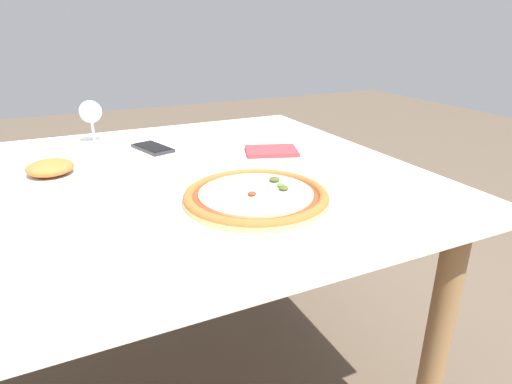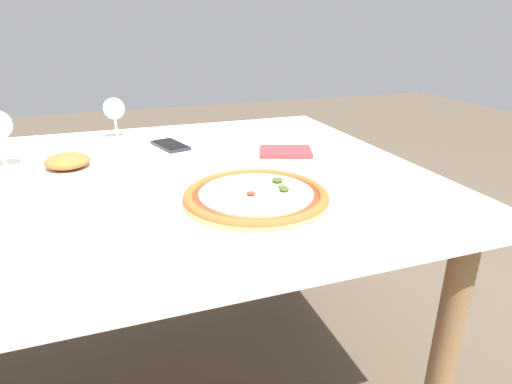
# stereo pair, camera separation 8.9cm
# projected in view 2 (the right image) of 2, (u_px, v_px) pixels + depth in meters

# --- Properties ---
(dining_table) EXTENTS (1.43, 1.12, 0.74)m
(dining_table) POSITION_uv_depth(u_px,v_px,m) (143.00, 206.00, 1.08)
(dining_table) COLOR #997047
(dining_table) RESTS_ON ground_plane
(pizza_plate) EXTENTS (0.32, 0.32, 0.04)m
(pizza_plate) POSITION_uv_depth(u_px,v_px,m) (256.00, 198.00, 0.89)
(pizza_plate) COLOR white
(pizza_plate) RESTS_ON dining_table
(wine_glass_far_left) EXTENTS (0.07, 0.07, 0.14)m
(wine_glass_far_left) POSITION_uv_depth(u_px,v_px,m) (114.00, 111.00, 1.38)
(wine_glass_far_left) COLOR silver
(wine_glass_far_left) RESTS_ON dining_table
(cell_phone) EXTENTS (0.11, 0.16, 0.01)m
(cell_phone) POSITION_uv_depth(u_px,v_px,m) (170.00, 145.00, 1.32)
(cell_phone) COLOR #232328
(cell_phone) RESTS_ON dining_table
(side_plate) EXTENTS (0.19, 0.19, 0.05)m
(side_plate) POSITION_uv_depth(u_px,v_px,m) (68.00, 165.00, 1.10)
(side_plate) COLOR white
(side_plate) RESTS_ON dining_table
(napkin_folded) EXTENTS (0.18, 0.15, 0.01)m
(napkin_folded) POSITION_uv_depth(u_px,v_px,m) (286.00, 152.00, 1.25)
(napkin_folded) COLOR #933338
(napkin_folded) RESTS_ON dining_table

